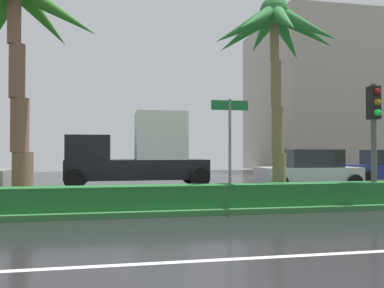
{
  "coord_description": "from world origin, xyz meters",
  "views": [
    {
      "loc": [
        -1.45,
        -3.89,
        1.65
      ],
      "look_at": [
        1.79,
        12.8,
        1.95
      ],
      "focal_mm": 37.47,
      "sensor_mm": 36.0,
      "label": 1
    }
  ],
  "objects_px": {
    "palm_tree_centre_left": "(15,26)",
    "traffic_signal_median_right": "(374,121)",
    "palm_tree_centre": "(274,36)",
    "street_name_sign": "(230,136)",
    "car_in_traffic_second": "(309,170)",
    "box_truck_lead": "(139,153)"
  },
  "relations": [
    {
      "from": "palm_tree_centre_left",
      "to": "car_in_traffic_second",
      "type": "bearing_deg",
      "value": 21.88
    },
    {
      "from": "palm_tree_centre",
      "to": "traffic_signal_median_right",
      "type": "relative_size",
      "value": 1.82
    },
    {
      "from": "traffic_signal_median_right",
      "to": "box_truck_lead",
      "type": "distance_m",
      "value": 10.51
    },
    {
      "from": "palm_tree_centre_left",
      "to": "street_name_sign",
      "type": "distance_m",
      "value": 6.69
    },
    {
      "from": "palm_tree_centre",
      "to": "traffic_signal_median_right",
      "type": "xyz_separation_m",
      "value": [
        2.55,
        -1.24,
        -2.69
      ]
    },
    {
      "from": "street_name_sign",
      "to": "car_in_traffic_second",
      "type": "height_order",
      "value": "street_name_sign"
    },
    {
      "from": "street_name_sign",
      "to": "palm_tree_centre",
      "type": "bearing_deg",
      "value": 18.15
    },
    {
      "from": "palm_tree_centre",
      "to": "car_in_traffic_second",
      "type": "relative_size",
      "value": 1.46
    },
    {
      "from": "palm_tree_centre_left",
      "to": "traffic_signal_median_right",
      "type": "bearing_deg",
      "value": -7.13
    },
    {
      "from": "traffic_signal_median_right",
      "to": "car_in_traffic_second",
      "type": "relative_size",
      "value": 0.8
    },
    {
      "from": "palm_tree_centre_left",
      "to": "traffic_signal_median_right",
      "type": "distance_m",
      "value": 10.48
    },
    {
      "from": "palm_tree_centre_left",
      "to": "traffic_signal_median_right",
      "type": "xyz_separation_m",
      "value": [
        10.08,
        -1.26,
        -2.56
      ]
    },
    {
      "from": "palm_tree_centre_left",
      "to": "traffic_signal_median_right",
      "type": "height_order",
      "value": "palm_tree_centre_left"
    },
    {
      "from": "box_truck_lead",
      "to": "street_name_sign",
      "type": "bearing_deg",
      "value": 105.47
    },
    {
      "from": "palm_tree_centre",
      "to": "car_in_traffic_second",
      "type": "distance_m",
      "value": 7.1
    },
    {
      "from": "palm_tree_centre_left",
      "to": "box_truck_lead",
      "type": "distance_m",
      "value": 8.84
    },
    {
      "from": "box_truck_lead",
      "to": "palm_tree_centre_left",
      "type": "bearing_deg",
      "value": 61.77
    },
    {
      "from": "palm_tree_centre",
      "to": "street_name_sign",
      "type": "height_order",
      "value": "palm_tree_centre"
    },
    {
      "from": "palm_tree_centre",
      "to": "car_in_traffic_second",
      "type": "xyz_separation_m",
      "value": [
        3.41,
        4.42,
        -4.39
      ]
    },
    {
      "from": "box_truck_lead",
      "to": "car_in_traffic_second",
      "type": "height_order",
      "value": "box_truck_lead"
    },
    {
      "from": "box_truck_lead",
      "to": "car_in_traffic_second",
      "type": "bearing_deg",
      "value": 158.94
    },
    {
      "from": "palm_tree_centre",
      "to": "traffic_signal_median_right",
      "type": "bearing_deg",
      "value": -25.94
    }
  ]
}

